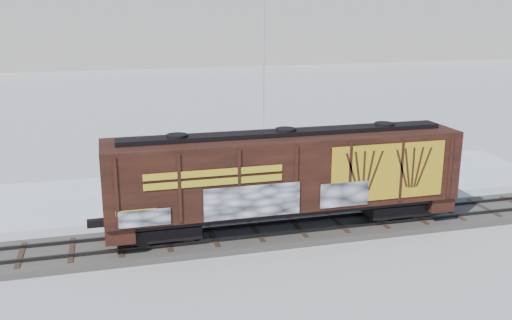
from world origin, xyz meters
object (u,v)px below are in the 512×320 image
object	(u,v)px
flagpole	(265,90)
car_dark	(353,168)
car_silver	(140,186)
car_white	(160,175)
hopper_railcar	(285,174)

from	to	relation	value
flagpole	car_dark	distance (m)	9.59
car_silver	car_white	world-z (taller)	car_white
flagpole	car_silver	xyz separation A→B (m)	(-9.42, -8.35, -3.74)
hopper_railcar	car_silver	xyz separation A→B (m)	(-6.03, 6.85, -2.18)
hopper_railcar	car_dark	distance (m)	9.74
car_dark	flagpole	bearing A→B (deg)	21.03
car_silver	car_white	size ratio (longest dim) A/B	0.76
car_dark	car_silver	bearing A→B (deg)	90.55
flagpole	car_white	size ratio (longest dim) A/B	2.29
flagpole	car_dark	size ratio (longest dim) A/B	2.28
flagpole	car_silver	world-z (taller)	flagpole
hopper_railcar	car_dark	world-z (taller)	hopper_railcar
flagpole	car_silver	distance (m)	13.13
car_dark	car_white	bearing A→B (deg)	84.04
car_white	car_silver	bearing A→B (deg)	126.65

